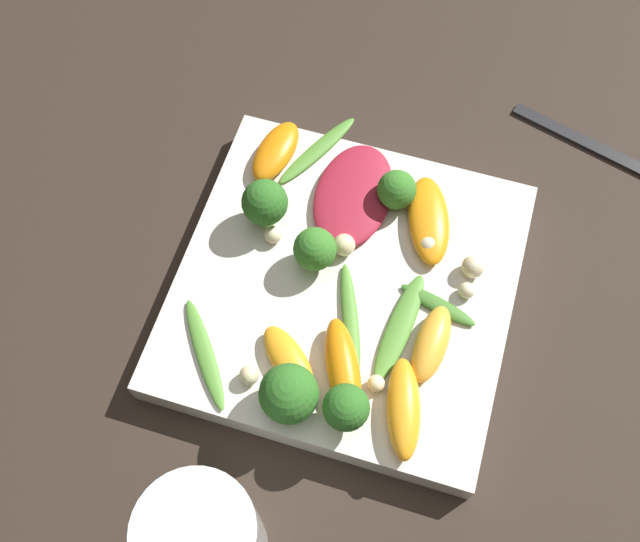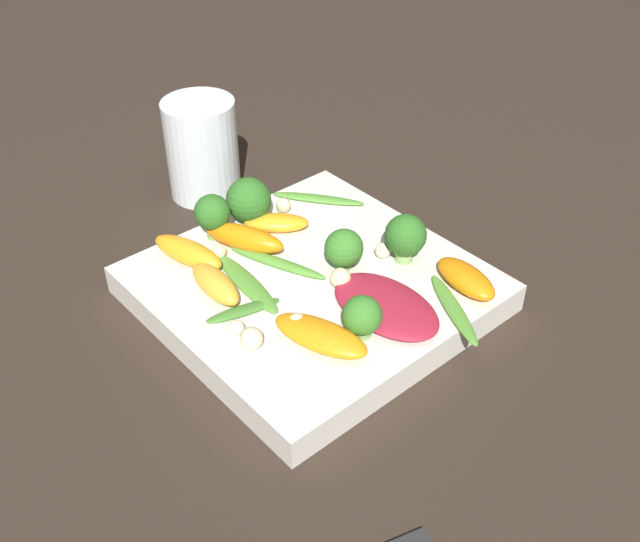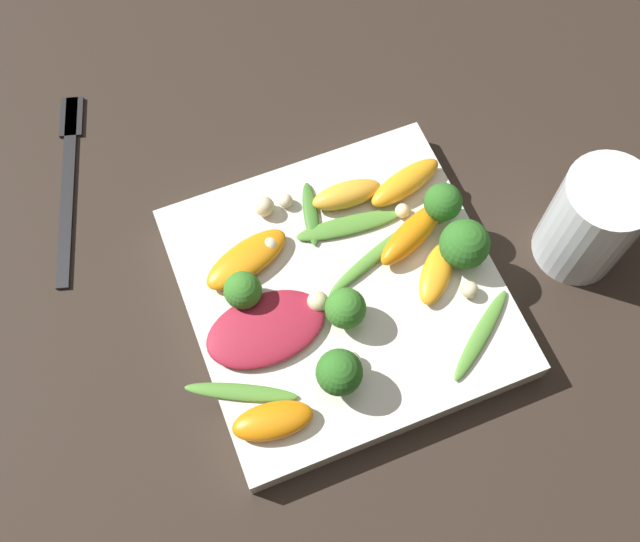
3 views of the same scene
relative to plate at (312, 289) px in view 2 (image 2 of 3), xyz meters
The scene contains 27 objects.
ground_plane 0.01m from the plate, ahead, with size 2.40×2.40×0.00m, color #2D231C.
plate is the anchor object (origin of this frame).
drinking_glass 0.21m from the plate, ahead, with size 0.07×0.07×0.10m.
radicchio_leaf_0 0.07m from the plate, 168.61° to the right, with size 0.10×0.06×0.01m.
orange_segment_0 0.08m from the plate, 143.86° to the left, with size 0.08×0.05×0.02m.
orange_segment_1 0.11m from the plate, 37.51° to the left, with size 0.07×0.04×0.02m.
orange_segment_2 0.08m from the plate, 65.09° to the left, with size 0.06×0.03×0.02m.
orange_segment_3 0.07m from the plate, 14.22° to the left, with size 0.08×0.05×0.02m.
orange_segment_4 0.13m from the plate, 136.96° to the right, with size 0.06×0.04×0.02m.
orange_segment_5 0.08m from the plate, 15.78° to the right, with size 0.06×0.06×0.01m.
broccoli_floret_0 0.04m from the plate, 108.57° to the right, with size 0.03×0.03×0.04m.
broccoli_floret_1 0.08m from the plate, 167.04° to the left, with size 0.03×0.03×0.03m.
broccoli_floret_2 0.11m from the plate, 15.72° to the left, with size 0.03×0.03×0.04m.
broccoli_floret_3 0.11m from the plate, ahead, with size 0.04×0.04×0.04m.
broccoli_floret_4 0.09m from the plate, 114.48° to the right, with size 0.04×0.04×0.04m.
arugula_sprig_0 0.07m from the plate, 91.92° to the left, with size 0.03×0.06×0.01m.
arugula_sprig_1 0.12m from the plate, 152.83° to the right, with size 0.08×0.05×0.01m.
arugula_sprig_2 0.06m from the plate, 62.13° to the left, with size 0.09×0.03×0.01m.
arugula_sprig_3 0.12m from the plate, 43.38° to the right, with size 0.08×0.06×0.01m.
arugula_sprig_4 0.04m from the plate, 21.76° to the left, with size 0.09×0.04×0.01m.
macadamia_nut_0 0.10m from the plate, 111.74° to the left, with size 0.02×0.02×0.02m.
macadamia_nut_1 0.09m from the plate, 30.49° to the left, with size 0.01×0.01×0.01m.
macadamia_nut_2 0.09m from the plate, 100.31° to the left, with size 0.01×0.01×0.01m.
macadamia_nut_3 0.03m from the plate, 160.63° to the right, with size 0.02×0.02×0.02m.
macadamia_nut_4 0.10m from the plate, 25.43° to the right, with size 0.01×0.01×0.01m.
macadamia_nut_5 0.07m from the plate, 106.38° to the right, with size 0.01×0.01×0.01m.
macadamia_nut_6 0.07m from the plate, 129.89° to the left, with size 0.02×0.02×0.02m.
Camera 2 is at (-0.37, 0.31, 0.40)m, focal length 42.00 mm.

